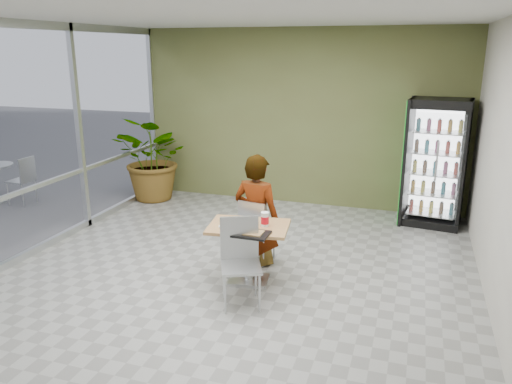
% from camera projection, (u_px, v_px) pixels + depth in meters
% --- Properties ---
extents(ground, '(7.00, 7.00, 0.00)m').
position_uv_depth(ground, '(233.00, 280.00, 6.34)').
color(ground, gray).
rests_on(ground, ground).
extents(room_envelope, '(6.00, 7.00, 3.20)m').
position_uv_depth(room_envelope, '(231.00, 156.00, 5.89)').
color(room_envelope, beige).
rests_on(room_envelope, ground).
extents(storefront_frame, '(0.10, 7.00, 3.20)m').
position_uv_depth(storefront_frame, '(25.00, 142.00, 6.78)').
color(storefront_frame, '#B4B7B9').
rests_on(storefront_frame, ground).
extents(dining_table, '(1.05, 0.80, 0.75)m').
position_uv_depth(dining_table, '(249.00, 242.00, 6.15)').
color(dining_table, '#AE8C4A').
rests_on(dining_table, ground).
extents(chair_far, '(0.45, 0.46, 0.89)m').
position_uv_depth(chair_far, '(255.00, 227.00, 6.71)').
color(chair_far, '#B4B7B9').
rests_on(chair_far, ground).
extents(chair_near, '(0.58, 0.59, 1.00)m').
position_uv_depth(chair_near, '(240.00, 254.00, 5.66)').
color(chair_near, '#B4B7B9').
rests_on(chair_near, ground).
extents(seated_woman, '(0.73, 0.53, 1.81)m').
position_uv_depth(seated_woman, '(257.00, 220.00, 6.72)').
color(seated_woman, black).
rests_on(seated_woman, ground).
extents(pizza_plate, '(0.30, 0.24, 0.03)m').
position_uv_depth(pizza_plate, '(246.00, 223.00, 6.12)').
color(pizza_plate, white).
rests_on(pizza_plate, dining_table).
extents(soda_cup, '(0.10, 0.10, 0.18)m').
position_uv_depth(soda_cup, '(265.00, 219.00, 6.04)').
color(soda_cup, white).
rests_on(soda_cup, dining_table).
extents(napkin_stack, '(0.16, 0.16, 0.02)m').
position_uv_depth(napkin_stack, '(225.00, 226.00, 6.05)').
color(napkin_stack, white).
rests_on(napkin_stack, dining_table).
extents(cafeteria_tray, '(0.44, 0.32, 0.02)m').
position_uv_depth(cafeteria_tray, '(250.00, 234.00, 5.77)').
color(cafeteria_tray, black).
rests_on(cafeteria_tray, dining_table).
extents(beverage_fridge, '(1.03, 0.84, 2.07)m').
position_uv_depth(beverage_fridge, '(435.00, 163.00, 8.12)').
color(beverage_fridge, black).
rests_on(beverage_fridge, ground).
extents(potted_plant, '(1.81, 1.69, 1.63)m').
position_uv_depth(potted_plant, '(155.00, 158.00, 9.50)').
color(potted_plant, '#32692A').
rests_on(potted_plant, ground).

